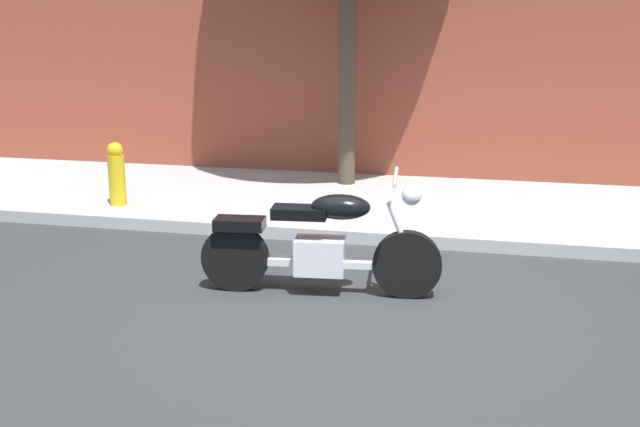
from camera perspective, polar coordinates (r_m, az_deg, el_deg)
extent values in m
plane|color=#303335|center=(6.83, 2.25, -6.66)|extent=(60.00, 60.00, 0.00)
cube|color=#ACACAC|center=(9.82, 5.54, 0.53)|extent=(20.25, 2.92, 0.14)
cylinder|color=black|center=(6.95, 6.30, -3.68)|extent=(0.61, 0.16, 0.60)
cylinder|color=black|center=(7.12, -6.15, -3.21)|extent=(0.61, 0.16, 0.60)
cube|color=silver|center=(6.98, 0.00, -3.07)|extent=(0.46, 0.32, 0.32)
cube|color=silver|center=(7.00, 0.00, -3.62)|extent=(1.38, 0.21, 0.06)
ellipsoid|color=black|center=(6.83, 1.50, 0.48)|extent=(0.54, 0.31, 0.22)
cube|color=black|center=(6.89, -1.49, 0.08)|extent=(0.50, 0.28, 0.10)
cube|color=black|center=(7.02, -5.82, -0.73)|extent=(0.46, 0.28, 0.10)
cylinder|color=silver|center=(6.87, 5.87, -1.45)|extent=(0.27, 0.08, 0.58)
cylinder|color=silver|center=(6.74, 5.47, 2.66)|extent=(0.10, 0.70, 0.04)
sphere|color=silver|center=(6.78, 6.62, 1.30)|extent=(0.17, 0.17, 0.17)
cylinder|color=silver|center=(7.20, -1.83, -3.36)|extent=(0.80, 0.17, 0.09)
cylinder|color=#4B3C2F|center=(10.48, 1.99, 10.98)|extent=(0.23, 0.23, 3.56)
cylinder|color=gold|center=(9.82, -14.41, 1.95)|extent=(0.20, 0.20, 0.75)
sphere|color=gold|center=(9.74, -14.57, 4.44)|extent=(0.19, 0.19, 0.19)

